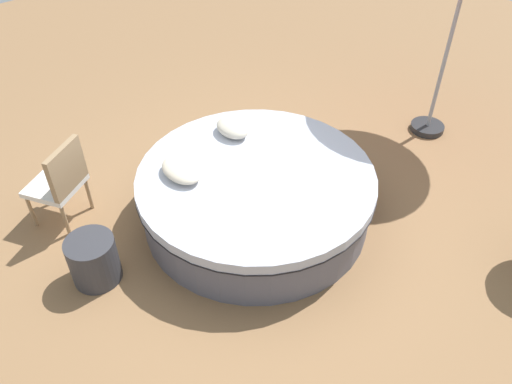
% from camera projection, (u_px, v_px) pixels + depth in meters
% --- Properties ---
extents(ground_plane, '(16.00, 16.00, 0.00)m').
position_uv_depth(ground_plane, '(256.00, 217.00, 5.73)').
color(ground_plane, olive).
extents(round_bed, '(2.50, 2.50, 0.61)m').
position_uv_depth(round_bed, '(256.00, 196.00, 5.52)').
color(round_bed, '#595966').
rests_on(round_bed, ground_plane).
extents(throw_pillow_0, '(0.43, 0.30, 0.16)m').
position_uv_depth(throw_pillow_0, '(232.00, 128.00, 5.82)').
color(throw_pillow_0, beige).
rests_on(throw_pillow_0, round_bed).
extents(throw_pillow_1, '(0.51, 0.34, 0.14)m').
position_uv_depth(throw_pillow_1, '(181.00, 170.00, 5.27)').
color(throw_pillow_1, beige).
rests_on(throw_pillow_1, round_bed).
extents(patio_chair, '(0.70, 0.70, 0.98)m').
position_uv_depth(patio_chair, '(61.00, 179.00, 5.34)').
color(patio_chair, '#997A56').
rests_on(patio_chair, ground_plane).
extents(side_table, '(0.47, 0.47, 0.49)m').
position_uv_depth(side_table, '(94.00, 260.00, 4.93)').
color(side_table, '#333338').
rests_on(side_table, ground_plane).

